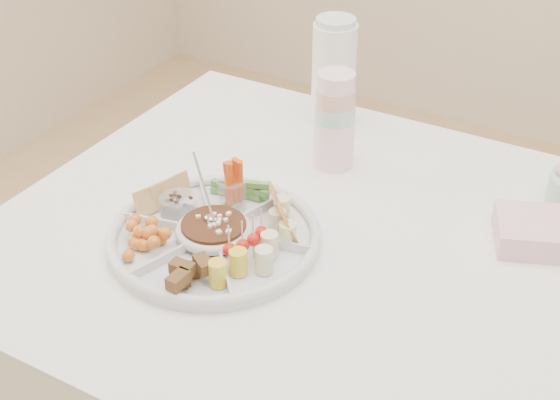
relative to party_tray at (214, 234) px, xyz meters
The scene contains 11 objects.
party_tray is the anchor object (origin of this frame).
bean_dip 0.01m from the party_tray, 90.00° to the left, with size 0.12×0.12×0.04m, color #3D1E14.
tortillas 0.13m from the party_tray, 42.69° to the left, with size 0.11×0.11×0.06m, color tan, non-canonical shape.
carrot_cucumber 0.14m from the party_tray, 102.69° to the left, with size 0.10×0.10×0.09m, color #E45214, non-canonical shape.
pita_raisins 0.13m from the party_tray, 162.69° to the left, with size 0.10×0.10×0.05m, color tan, non-canonical shape.
cherries 0.13m from the party_tray, 137.31° to the right, with size 0.10×0.10×0.04m, color #FF9F43, non-canonical shape.
granola_chunks 0.13m from the party_tray, 77.31° to the right, with size 0.11×0.11×0.05m, color #553918, non-canonical shape.
banana_tomato 0.14m from the party_tray, 17.31° to the right, with size 0.10×0.10×0.08m, color #E8E462, non-canonical shape.
cup_stack 0.38m from the party_tray, 80.38° to the left, with size 0.09×0.09×0.24m, color white.
thermos 0.54m from the party_tray, 92.69° to the left, with size 0.10×0.10×0.26m, color white.
napkin_stack 0.58m from the party_tray, 29.78° to the left, with size 0.15×0.13×0.05m, color #EDB5C5.
Camera 1 is at (0.34, -1.05, 1.61)m, focal length 50.00 mm.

